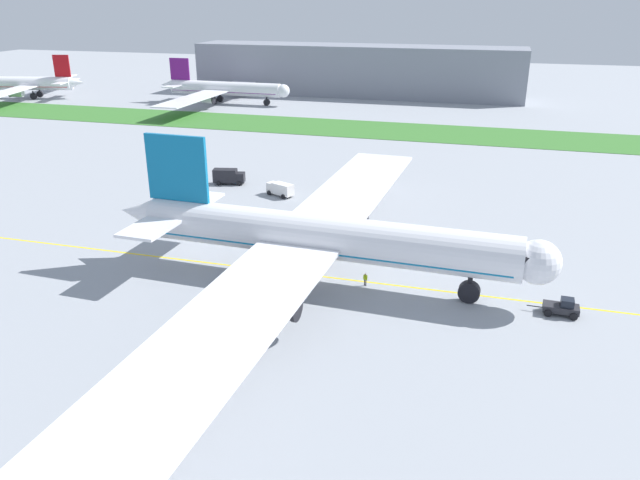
{
  "coord_description": "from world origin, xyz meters",
  "views": [
    {
      "loc": [
        21.73,
        -71.57,
        35.06
      ],
      "look_at": [
        0.23,
        3.89,
        3.92
      ],
      "focal_mm": 34.73,
      "sensor_mm": 36.0,
      "label": 1
    }
  ],
  "objects_px": {
    "ground_crew_wingwalker_port": "(365,278)",
    "service_truck_baggage_loader": "(280,189)",
    "parked_airliner_far_left": "(30,84)",
    "parked_airliner_far_centre": "(223,89)",
    "airliner_foreground": "(317,237)",
    "pushback_tug": "(562,307)",
    "service_truck_fuel_bowser": "(228,176)"
  },
  "relations": [
    {
      "from": "ground_crew_wingwalker_port",
      "to": "service_truck_baggage_loader",
      "type": "distance_m",
      "value": 40.76
    },
    {
      "from": "ground_crew_wingwalker_port",
      "to": "parked_airliner_far_left",
      "type": "height_order",
      "value": "parked_airliner_far_left"
    },
    {
      "from": "service_truck_baggage_loader",
      "to": "ground_crew_wingwalker_port",
      "type": "bearing_deg",
      "value": -55.05
    },
    {
      "from": "ground_crew_wingwalker_port",
      "to": "parked_airliner_far_left",
      "type": "distance_m",
      "value": 191.93
    },
    {
      "from": "service_truck_baggage_loader",
      "to": "parked_airliner_far_centre",
      "type": "relative_size",
      "value": 0.08
    },
    {
      "from": "ground_crew_wingwalker_port",
      "to": "airliner_foreground",
      "type": "bearing_deg",
      "value": -178.83
    },
    {
      "from": "airliner_foreground",
      "to": "pushback_tug",
      "type": "distance_m",
      "value": 30.74
    },
    {
      "from": "service_truck_fuel_bowser",
      "to": "parked_airliner_far_centre",
      "type": "distance_m",
      "value": 99.84
    },
    {
      "from": "service_truck_fuel_bowser",
      "to": "parked_airliner_far_left",
      "type": "xyz_separation_m",
      "value": [
        -113.88,
        82.06,
        3.56
      ]
    },
    {
      "from": "airliner_foreground",
      "to": "pushback_tug",
      "type": "xyz_separation_m",
      "value": [
        30.28,
        -1.17,
        -5.17
      ]
    },
    {
      "from": "airliner_foreground",
      "to": "service_truck_baggage_loader",
      "type": "xyz_separation_m",
      "value": [
        -16.92,
        33.53,
        -4.73
      ]
    },
    {
      "from": "airliner_foreground",
      "to": "parked_airliner_far_left",
      "type": "xyz_separation_m",
      "value": [
        -143.27,
        120.18,
        -0.94
      ]
    },
    {
      "from": "airliner_foreground",
      "to": "service_truck_fuel_bowser",
      "type": "bearing_deg",
      "value": 127.62
    },
    {
      "from": "pushback_tug",
      "to": "service_truck_baggage_loader",
      "type": "distance_m",
      "value": 58.59
    },
    {
      "from": "pushback_tug",
      "to": "service_truck_baggage_loader",
      "type": "height_order",
      "value": "service_truck_baggage_loader"
    },
    {
      "from": "ground_crew_wingwalker_port",
      "to": "parked_airliner_far_left",
      "type": "relative_size",
      "value": 0.03
    },
    {
      "from": "service_truck_fuel_bowser",
      "to": "ground_crew_wingwalker_port",
      "type": "bearing_deg",
      "value": -46.69
    },
    {
      "from": "parked_airliner_far_left",
      "to": "ground_crew_wingwalker_port",
      "type": "bearing_deg",
      "value": -38.73
    },
    {
      "from": "service_truck_baggage_loader",
      "to": "airliner_foreground",
      "type": "bearing_deg",
      "value": -63.22
    },
    {
      "from": "airliner_foreground",
      "to": "ground_crew_wingwalker_port",
      "type": "distance_m",
      "value": 8.19
    },
    {
      "from": "airliner_foreground",
      "to": "service_truck_baggage_loader",
      "type": "distance_m",
      "value": 37.86
    },
    {
      "from": "pushback_tug",
      "to": "service_truck_fuel_bowser",
      "type": "xyz_separation_m",
      "value": [
        -59.67,
        39.29,
        0.66
      ]
    },
    {
      "from": "ground_crew_wingwalker_port",
      "to": "service_truck_fuel_bowser",
      "type": "distance_m",
      "value": 52.21
    },
    {
      "from": "service_truck_baggage_loader",
      "to": "parked_airliner_far_left",
      "type": "distance_m",
      "value": 153.25
    },
    {
      "from": "pushback_tug",
      "to": "service_truck_baggage_loader",
      "type": "relative_size",
      "value": 1.02
    },
    {
      "from": "ground_crew_wingwalker_port",
      "to": "service_truck_baggage_loader",
      "type": "xyz_separation_m",
      "value": [
        -23.35,
        33.4,
        0.34
      ]
    },
    {
      "from": "service_truck_baggage_loader",
      "to": "parked_airliner_far_left",
      "type": "xyz_separation_m",
      "value": [
        -126.34,
        86.65,
        3.78
      ]
    },
    {
      "from": "airliner_foreground",
      "to": "parked_airliner_far_centre",
      "type": "xyz_separation_m",
      "value": [
        -71.14,
        128.74,
        -1.11
      ]
    },
    {
      "from": "service_truck_baggage_loader",
      "to": "pushback_tug",
      "type": "bearing_deg",
      "value": -36.32
    },
    {
      "from": "service_truck_baggage_loader",
      "to": "parked_airliner_far_left",
      "type": "bearing_deg",
      "value": 145.56
    },
    {
      "from": "airliner_foreground",
      "to": "service_truck_fuel_bowser",
      "type": "relative_size",
      "value": 14.56
    },
    {
      "from": "pushback_tug",
      "to": "service_truck_baggage_loader",
      "type": "xyz_separation_m",
      "value": [
        -47.21,
        34.71,
        0.44
      ]
    }
  ]
}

